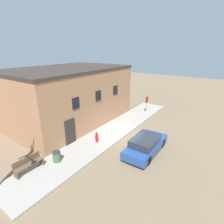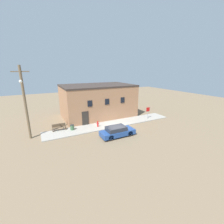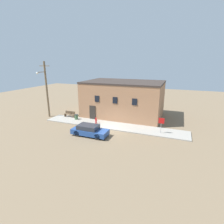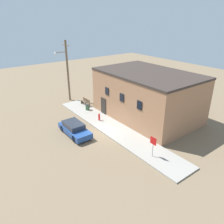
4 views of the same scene
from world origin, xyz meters
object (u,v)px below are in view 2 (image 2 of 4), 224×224
Objects in this scene: bench at (59,127)px; trash_bin at (72,127)px; stop_sign at (148,111)px; utility_pole at (25,102)px; fire_hydrant at (98,124)px; parked_car at (117,131)px.

bench is 1.75m from trash_bin.
utility_pole is (-17.55, 0.78, 3.08)m from stop_sign.
utility_pole is at bearing -179.15° from trash_bin.
stop_sign is 17.84m from utility_pole.
stop_sign reaches higher than trash_bin.
bench is at bearing 12.26° from utility_pole.
trash_bin is at bearing 171.66° from fire_hydrant.
fire_hydrant is at bearing -13.09° from bench.
parked_car is at bearing -74.73° from fire_hydrant.
bench is (-14.08, 1.54, -0.88)m from stop_sign.
fire_hydrant is 9.53m from utility_pole.
bench is at bearing 166.91° from fire_hydrant.
fire_hydrant is 0.50× the size of bench.
utility_pole is at bearing 177.44° from stop_sign.
parked_car is at bearing -156.04° from stop_sign.
trash_bin is 6.50m from utility_pole.
parked_car is (9.69, -4.28, -3.91)m from utility_pole.
fire_hydrant is at bearing -8.34° from trash_bin.
trash_bin is at bearing -22.92° from bench.
trash_bin is at bearing 0.85° from utility_pole.
bench is 5.32m from utility_pole.
utility_pole is at bearing -167.74° from bench.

